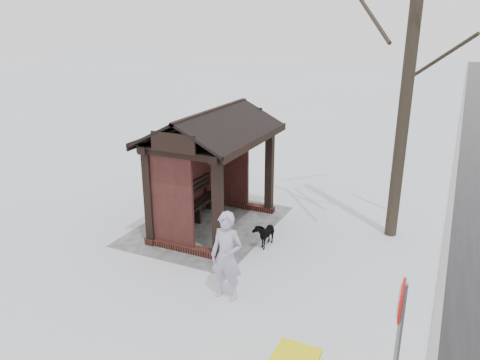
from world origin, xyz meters
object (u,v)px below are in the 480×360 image
bus_shelter (208,146)px  dog (265,233)px  pedestrian (227,256)px  road_sign (399,324)px

bus_shelter → dog: bus_shelter is taller
pedestrian → road_sign: bearing=-28.6°
dog → road_sign: 5.63m
bus_shelter → pedestrian: size_ratio=2.04×
pedestrian → dog: (-2.37, -0.20, -0.57)m
bus_shelter → dog: size_ratio=4.91×
bus_shelter → dog: (0.40, 1.72, -1.86)m
bus_shelter → dog: 2.56m
road_sign → dog: bearing=-141.7°
bus_shelter → dog: bearing=76.8°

